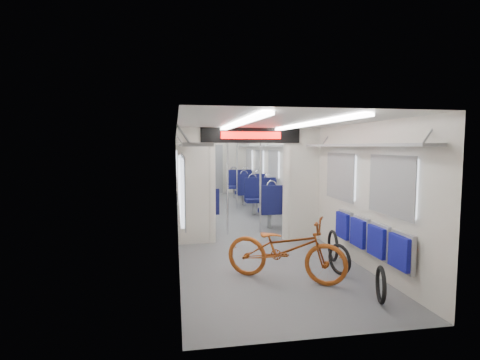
{
  "coord_description": "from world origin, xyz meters",
  "views": [
    {
      "loc": [
        -1.49,
        -9.42,
        1.93
      ],
      "look_at": [
        -0.12,
        -1.52,
        1.21
      ],
      "focal_mm": 28.0,
      "sensor_mm": 36.0,
      "label": 1
    }
  ],
  "objects_px": {
    "bike_hoop_c": "(333,247)",
    "seat_bay_near_left": "(198,202)",
    "bike_hoop_a": "(381,287)",
    "bicycle": "(285,249)",
    "stanchion_near_left": "(228,182)",
    "seat_bay_far_left": "(192,186)",
    "seat_bay_near_right": "(270,199)",
    "stanchion_far_left": "(213,173)",
    "seat_bay_far_right": "(245,185)",
    "bike_hoop_b": "(339,261)",
    "stanchion_far_right": "(237,172)",
    "stanchion_near_right": "(260,182)",
    "flip_bench": "(369,237)"
  },
  "relations": [
    {
      "from": "seat_bay_near_right",
      "to": "stanchion_near_right",
      "type": "xyz_separation_m",
      "value": [
        -0.56,
        -1.35,
        0.58
      ]
    },
    {
      "from": "bike_hoop_c",
      "to": "seat_bay_far_right",
      "type": "distance_m",
      "value": 7.13
    },
    {
      "from": "seat_bay_near_right",
      "to": "stanchion_far_left",
      "type": "xyz_separation_m",
      "value": [
        -1.3,
        1.72,
        0.58
      ]
    },
    {
      "from": "bike_hoop_c",
      "to": "stanchion_far_right",
      "type": "height_order",
      "value": "stanchion_far_right"
    },
    {
      "from": "bike_hoop_a",
      "to": "bike_hoop_c",
      "type": "height_order",
      "value": "bike_hoop_c"
    },
    {
      "from": "flip_bench",
      "to": "bike_hoop_c",
      "type": "distance_m",
      "value": 0.83
    },
    {
      "from": "seat_bay_far_right",
      "to": "stanchion_near_left",
      "type": "bearing_deg",
      "value": -104.92
    },
    {
      "from": "seat_bay_near_left",
      "to": "seat_bay_far_left",
      "type": "distance_m",
      "value": 3.51
    },
    {
      "from": "bicycle",
      "to": "seat_bay_near_left",
      "type": "relative_size",
      "value": 0.91
    },
    {
      "from": "bike_hoop_a",
      "to": "seat_bay_near_right",
      "type": "height_order",
      "value": "seat_bay_near_right"
    },
    {
      "from": "seat_bay_far_left",
      "to": "stanchion_near_right",
      "type": "distance_m",
      "value": 5.14
    },
    {
      "from": "bike_hoop_b",
      "to": "stanchion_far_right",
      "type": "height_order",
      "value": "stanchion_far_right"
    },
    {
      "from": "bicycle",
      "to": "stanchion_far_left",
      "type": "distance_m",
      "value": 6.11
    },
    {
      "from": "seat_bay_far_right",
      "to": "stanchion_near_right",
      "type": "xyz_separation_m",
      "value": [
        -0.56,
        -4.86,
        0.58
      ]
    },
    {
      "from": "seat_bay_near_left",
      "to": "seat_bay_far_left",
      "type": "relative_size",
      "value": 0.9
    },
    {
      "from": "bike_hoop_c",
      "to": "seat_bay_near_left",
      "type": "bearing_deg",
      "value": 118.94
    },
    {
      "from": "bicycle",
      "to": "stanchion_near_right",
      "type": "relative_size",
      "value": 0.77
    },
    {
      "from": "bike_hoop_c",
      "to": "seat_bay_far_left",
      "type": "xyz_separation_m",
      "value": [
        -2.04,
        7.2,
        0.31
      ]
    },
    {
      "from": "stanchion_near_right",
      "to": "stanchion_far_left",
      "type": "distance_m",
      "value": 3.15
    },
    {
      "from": "bike_hoop_c",
      "to": "seat_bay_far_left",
      "type": "relative_size",
      "value": 0.25
    },
    {
      "from": "seat_bay_near_left",
      "to": "seat_bay_far_right",
      "type": "height_order",
      "value": "seat_bay_far_right"
    },
    {
      "from": "seat_bay_near_left",
      "to": "stanchion_far_right",
      "type": "height_order",
      "value": "stanchion_far_right"
    },
    {
      "from": "seat_bay_near_left",
      "to": "stanchion_far_left",
      "type": "distance_m",
      "value": 1.84
    },
    {
      "from": "bike_hoop_c",
      "to": "seat_bay_far_right",
      "type": "relative_size",
      "value": 0.23
    },
    {
      "from": "bike_hoop_b",
      "to": "seat_bay_far_right",
      "type": "height_order",
      "value": "seat_bay_far_right"
    },
    {
      "from": "seat_bay_far_right",
      "to": "stanchion_near_right",
      "type": "distance_m",
      "value": 4.92
    },
    {
      "from": "flip_bench",
      "to": "seat_bay_far_right",
      "type": "height_order",
      "value": "seat_bay_far_right"
    },
    {
      "from": "seat_bay_far_left",
      "to": "stanchion_far_left",
      "type": "height_order",
      "value": "stanchion_far_left"
    },
    {
      "from": "seat_bay_near_right",
      "to": "stanchion_near_left",
      "type": "bearing_deg",
      "value": -133.0
    },
    {
      "from": "seat_bay_far_right",
      "to": "stanchion_far_left",
      "type": "bearing_deg",
      "value": -126.0
    },
    {
      "from": "stanchion_near_left",
      "to": "stanchion_far_right",
      "type": "xyz_separation_m",
      "value": [
        0.76,
        3.35,
        0.0
      ]
    },
    {
      "from": "flip_bench",
      "to": "seat_bay_near_right",
      "type": "bearing_deg",
      "value": 95.53
    },
    {
      "from": "bike_hoop_a",
      "to": "seat_bay_near_left",
      "type": "bearing_deg",
      "value": 109.53
    },
    {
      "from": "bike_hoop_b",
      "to": "bike_hoop_c",
      "type": "height_order",
      "value": "bike_hoop_c"
    },
    {
      "from": "bicycle",
      "to": "stanchion_near_left",
      "type": "height_order",
      "value": "stanchion_near_left"
    },
    {
      "from": "bike_hoop_c",
      "to": "stanchion_far_left",
      "type": "height_order",
      "value": "stanchion_far_left"
    },
    {
      "from": "bike_hoop_c",
      "to": "bike_hoop_b",
      "type": "bearing_deg",
      "value": -105.66
    },
    {
      "from": "seat_bay_near_left",
      "to": "bike_hoop_a",
      "type": "bearing_deg",
      "value": -70.47
    },
    {
      "from": "seat_bay_near_left",
      "to": "bike_hoop_c",
      "type": "bearing_deg",
      "value": -61.06
    },
    {
      "from": "seat_bay_near_right",
      "to": "stanchion_near_left",
      "type": "height_order",
      "value": "stanchion_near_left"
    },
    {
      "from": "bicycle",
      "to": "seat_bay_far_right",
      "type": "relative_size",
      "value": 0.77
    },
    {
      "from": "seat_bay_far_left",
      "to": "flip_bench",
      "type": "bearing_deg",
      "value": -73.87
    },
    {
      "from": "seat_bay_far_left",
      "to": "seat_bay_far_right",
      "type": "relative_size",
      "value": 0.94
    },
    {
      "from": "seat_bay_far_right",
      "to": "bicycle",
      "type": "bearing_deg",
      "value": -96.42
    },
    {
      "from": "seat_bay_near_left",
      "to": "stanchion_far_right",
      "type": "bearing_deg",
      "value": 54.63
    },
    {
      "from": "bike_hoop_a",
      "to": "seat_bay_far_right",
      "type": "height_order",
      "value": "seat_bay_far_right"
    },
    {
      "from": "bicycle",
      "to": "stanchion_far_left",
      "type": "bearing_deg",
      "value": 34.54
    },
    {
      "from": "bike_hoop_b",
      "to": "seat_bay_far_left",
      "type": "bearing_deg",
      "value": 103.32
    },
    {
      "from": "flip_bench",
      "to": "stanchion_far_left",
      "type": "bearing_deg",
      "value": 105.9
    },
    {
      "from": "bike_hoop_a",
      "to": "seat_bay_near_left",
      "type": "relative_size",
      "value": 0.24
    }
  ]
}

